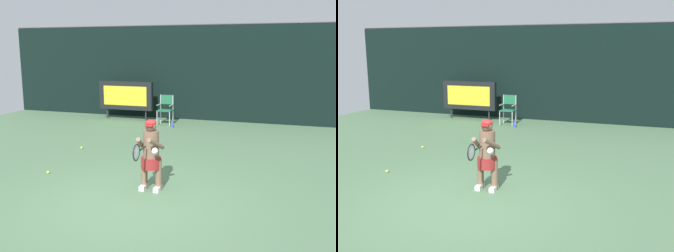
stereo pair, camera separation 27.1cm
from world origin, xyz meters
The scene contains 9 objects.
ground centered at (0.00, -0.19, -0.01)m, with size 18.00×22.00×0.03m.
backdrop_screen centered at (0.00, 8.50, 1.81)m, with size 18.00×0.12×3.66m.
scoreboard centered at (-3.52, 7.63, 0.95)m, with size 2.20×0.21×1.50m.
umpire_chair centered at (-1.72, 7.14, 0.62)m, with size 0.52×0.44×1.08m.
water_bottle centered at (-1.33, 6.68, 0.12)m, with size 0.07×0.07×0.27m.
tennis_player centered at (0.11, 0.73, 0.75)m, with size 0.54×0.62×1.41m.
tennis_racket centered at (0.09, 0.08, 0.93)m, with size 0.03×0.60×0.31m.
tennis_ball_loose centered at (-2.42, 0.91, 0.03)m, with size 0.07×0.07×0.07m.
tennis_ball_spare centered at (-2.83, 3.06, 0.03)m, with size 0.07×0.07×0.07m.
Camera 1 is at (2.67, -6.04, 2.74)m, focal length 41.06 mm.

